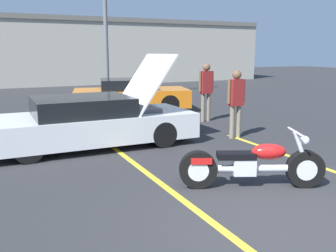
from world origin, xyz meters
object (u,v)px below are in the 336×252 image
(spectator_near_motorcycle, at_px, (236,98))
(spectator_by_show_car, at_px, (206,87))
(show_car_hood_open, at_px, (91,122))
(parked_car_right_row, at_px, (131,96))
(motorcycle, at_px, (252,165))

(spectator_near_motorcycle, relative_size, spectator_by_show_car, 0.95)
(show_car_hood_open, xyz_separation_m, parked_car_right_row, (2.59, 4.46, 0.01))
(motorcycle, distance_m, parked_car_right_row, 8.39)
(parked_car_right_row, bearing_deg, spectator_near_motorcycle, -65.66)
(motorcycle, distance_m, show_car_hood_open, 4.21)
(parked_car_right_row, height_order, spectator_near_motorcycle, spectator_near_motorcycle)
(spectator_by_show_car, bearing_deg, spectator_near_motorcycle, -102.90)
(show_car_hood_open, height_order, spectator_near_motorcycle, show_car_hood_open)
(motorcycle, height_order, show_car_hood_open, show_car_hood_open)
(parked_car_right_row, height_order, spectator_by_show_car, spectator_by_show_car)
(motorcycle, bearing_deg, spectator_near_motorcycle, 82.97)
(motorcycle, xyz_separation_m, show_car_hood_open, (-1.65, 3.87, 0.19))
(spectator_by_show_car, bearing_deg, show_car_hood_open, -159.19)
(show_car_hood_open, bearing_deg, spectator_by_show_car, 20.91)
(parked_car_right_row, bearing_deg, show_car_hood_open, -105.77)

